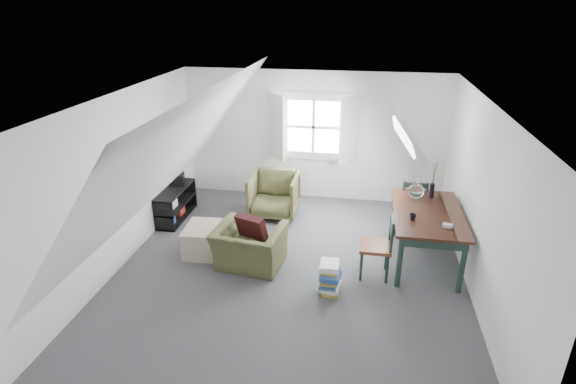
% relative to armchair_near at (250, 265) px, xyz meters
% --- Properties ---
extents(floor, '(5.50, 5.50, 0.00)m').
position_rel_armchair_near_xyz_m(floor, '(0.61, -0.03, 0.00)').
color(floor, '#45464A').
rests_on(floor, ground).
extents(ceiling, '(5.50, 5.50, 0.00)m').
position_rel_armchair_near_xyz_m(ceiling, '(0.61, -0.03, 2.50)').
color(ceiling, white).
rests_on(ceiling, wall_back).
extents(wall_back, '(5.00, 0.00, 5.00)m').
position_rel_armchair_near_xyz_m(wall_back, '(0.61, 2.72, 1.25)').
color(wall_back, white).
rests_on(wall_back, ground).
extents(wall_front, '(5.00, 0.00, 5.00)m').
position_rel_armchair_near_xyz_m(wall_front, '(0.61, -2.78, 1.25)').
color(wall_front, white).
rests_on(wall_front, ground).
extents(wall_left, '(0.00, 5.50, 5.50)m').
position_rel_armchair_near_xyz_m(wall_left, '(-1.89, -0.03, 1.25)').
color(wall_left, white).
rests_on(wall_left, ground).
extents(wall_right, '(0.00, 5.50, 5.50)m').
position_rel_armchair_near_xyz_m(wall_right, '(3.11, -0.03, 1.25)').
color(wall_right, white).
rests_on(wall_right, ground).
extents(slope_left, '(3.19, 5.50, 4.48)m').
position_rel_armchair_near_xyz_m(slope_left, '(-0.94, -0.03, 1.78)').
color(slope_left, white).
rests_on(slope_left, wall_left).
extents(slope_right, '(3.19, 5.50, 4.48)m').
position_rel_armchair_near_xyz_m(slope_right, '(2.16, -0.03, 1.78)').
color(slope_right, white).
rests_on(slope_right, wall_right).
extents(dormer_window, '(1.71, 0.35, 1.30)m').
position_rel_armchair_near_xyz_m(dormer_window, '(0.61, 2.64, 1.45)').
color(dormer_window, white).
rests_on(dormer_window, wall_back).
extents(skylight, '(0.35, 0.75, 0.47)m').
position_rel_armchair_near_xyz_m(skylight, '(2.16, 1.27, 1.75)').
color(skylight, white).
rests_on(skylight, slope_right).
extents(armchair_near, '(1.07, 0.97, 0.63)m').
position_rel_armchair_near_xyz_m(armchair_near, '(0.00, 0.00, 0.00)').
color(armchair_near, '#474925').
rests_on(armchair_near, floor).
extents(armchair_far, '(0.86, 0.88, 0.79)m').
position_rel_armchair_near_xyz_m(armchair_far, '(0.01, 1.76, 0.00)').
color(armchair_far, '#474925').
rests_on(armchair_far, floor).
extents(throw_pillow, '(0.51, 0.40, 0.47)m').
position_rel_armchair_near_xyz_m(throw_pillow, '(0.00, 0.15, 0.54)').
color(throw_pillow, '#340E12').
rests_on(throw_pillow, armchair_near).
extents(ottoman, '(0.70, 0.70, 0.44)m').
position_rel_armchair_near_xyz_m(ottoman, '(-0.75, 0.26, 0.22)').
color(ottoman, tan).
rests_on(ottoman, floor).
extents(dining_table, '(0.99, 1.65, 0.83)m').
position_rel_armchair_near_xyz_m(dining_table, '(2.56, 0.56, 0.72)').
color(dining_table, '#331910').
rests_on(dining_table, floor).
extents(demijohn, '(0.25, 0.25, 0.35)m').
position_rel_armchair_near_xyz_m(demijohn, '(2.41, 1.01, 0.97)').
color(demijohn, silver).
rests_on(demijohn, dining_table).
extents(vase_twigs, '(0.07, 0.08, 0.58)m').
position_rel_armchair_near_xyz_m(vase_twigs, '(2.66, 1.11, 0.96)').
color(vase_twigs, black).
rests_on(vase_twigs, dining_table).
extents(cup, '(0.11, 0.11, 0.09)m').
position_rel_armchair_near_xyz_m(cup, '(2.31, 0.26, 0.83)').
color(cup, black).
rests_on(cup, dining_table).
extents(paper_box, '(0.15, 0.11, 0.04)m').
position_rel_armchair_near_xyz_m(paper_box, '(2.76, 0.11, 0.85)').
color(paper_box, white).
rests_on(paper_box, dining_table).
extents(dining_chair_far, '(0.46, 0.46, 0.97)m').
position_rel_armchair_near_xyz_m(dining_chair_far, '(2.44, 1.51, 0.51)').
color(dining_chair_far, brown).
rests_on(dining_chair_far, floor).
extents(dining_chair_near, '(0.44, 0.44, 0.94)m').
position_rel_armchair_near_xyz_m(dining_chair_near, '(1.86, 0.05, 0.49)').
color(dining_chair_near, brown).
rests_on(dining_chair_near, floor).
extents(media_shelf, '(0.37, 1.11, 0.57)m').
position_rel_armchair_near_xyz_m(media_shelf, '(-1.72, 1.30, 0.26)').
color(media_shelf, black).
rests_on(media_shelf, floor).
extents(electronics_box, '(0.25, 0.29, 0.20)m').
position_rel_armchair_near_xyz_m(electronics_box, '(-1.72, 1.59, 0.65)').
color(electronics_box, black).
rests_on(electronics_box, media_shelf).
extents(magazine_stack, '(0.33, 0.39, 0.44)m').
position_rel_armchair_near_xyz_m(magazine_stack, '(1.23, -0.46, 0.22)').
color(magazine_stack, '#B29933').
rests_on(magazine_stack, floor).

